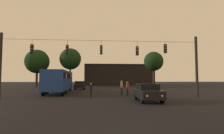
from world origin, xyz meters
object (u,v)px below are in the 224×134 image
Objects in this scene: car_near_right at (147,92)px; pedestrian_crossing_right at (122,87)px; city_bus at (59,79)px; tree_behind_building at (154,62)px; pedestrian_crossing_center at (127,88)px; tree_left_silhouette at (70,59)px; pedestrian_crossing_left at (91,89)px; tree_right_far at (37,62)px; car_far_left at (80,85)px.

pedestrian_crossing_right reaches higher than car_near_right.
city_bus is 13.91m from car_near_right.
tree_behind_building is (9.09, 15.53, 4.63)m from pedestrian_crossing_right.
tree_left_silhouette reaches higher than pedestrian_crossing_center.
city_bus reaches higher than car_near_right.
tree_left_silhouette is (-10.19, 24.28, 5.94)m from pedestrian_crossing_center.
city_bus is 20.30m from tree_left_silhouette.
pedestrian_crossing_center reaches higher than car_near_right.
tree_behind_building is at bearing 34.25° from city_bus.
pedestrian_crossing_left is 0.16× the size of tree_right_far.
pedestrian_crossing_center is (-0.84, 5.34, 0.13)m from car_near_right.
tree_behind_building is at bearing 55.11° from pedestrian_crossing_left.
pedestrian_crossing_center is at bearing -27.96° from city_bus.
pedestrian_crossing_left is (-5.04, 3.54, 0.05)m from car_near_right.
pedestrian_crossing_center is at bearing -53.96° from tree_right_far.
tree_left_silhouette is 20.33m from tree_behind_building.
city_bus is at bearing -103.25° from car_far_left.
pedestrian_crossing_left is at bearing 144.91° from car_near_right.
city_bus is 6.78× the size of pedestrian_crossing_center.
car_near_right is 23.59m from tree_behind_building.
tree_right_far reaches higher than pedestrian_crossing_left.
tree_left_silhouette is 1.23× the size of tree_behind_building.
tree_right_far is at bearing 161.26° from tree_behind_building.
tree_left_silhouette is at bearing 112.37° from pedestrian_crossing_right.
car_near_right is 0.57× the size of tree_behind_building.
car_near_right is 20.13m from car_far_left.
tree_behind_building is at bearing 70.58° from car_near_right.
city_bus is 21.25m from tree_behind_building.
car_near_right is (9.62, -10.00, -1.07)m from city_bus.
city_bus is 2.53× the size of car_near_right.
pedestrian_crossing_center is 32.18m from tree_right_far.
pedestrian_crossing_left is 22.74m from tree_behind_building.
car_near_right is 6.41m from pedestrian_crossing_right.
tree_left_silhouette is (-9.62, 23.38, 5.88)m from pedestrian_crossing_right.
tree_behind_building is at bearing 62.60° from pedestrian_crossing_center.
city_bus is 1.43× the size of tree_behind_building.
tree_behind_building is 28.71m from tree_right_far.
pedestrian_crossing_center is at bearing -117.40° from tree_behind_building.
pedestrian_crossing_right is (6.17, -12.41, 0.20)m from car_far_left.
city_bus is 9.06m from pedestrian_crossing_right.
tree_right_far is (-9.89, 21.00, 4.43)m from city_bus.
pedestrian_crossing_center is at bearing 98.96° from car_near_right.
tree_left_silhouette is (-3.46, 10.97, 6.07)m from car_far_left.
pedestrian_crossing_right is at bearing -120.34° from tree_behind_building.
city_bus is 7.32× the size of pedestrian_crossing_left.
car_far_left is at bearing -45.97° from tree_right_far.
car_far_left is 0.47× the size of tree_right_far.
car_far_left is 2.87× the size of pedestrian_crossing_left.
tree_right_far is at bearing 126.17° from pedestrian_crossing_right.
pedestrian_crossing_left is 0.16× the size of tree_left_silhouette.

